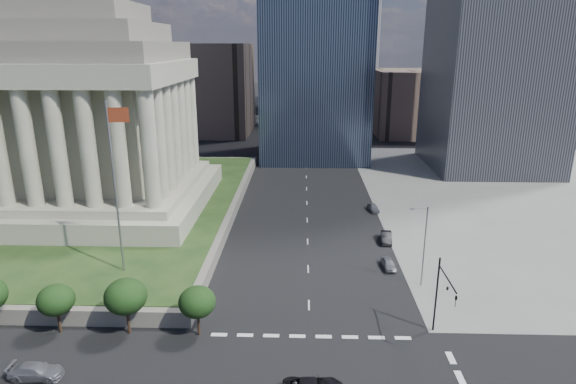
{
  "coord_description": "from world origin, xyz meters",
  "views": [
    {
      "loc": [
        -0.83,
        -27.33,
        27.64
      ],
      "look_at": [
        -2.33,
        20.44,
        12.97
      ],
      "focal_mm": 30.0,
      "sensor_mm": 36.0,
      "label": 1
    }
  ],
  "objects_px": {
    "street_lamp_north": "(423,242)",
    "parked_sedan_near": "(389,264)",
    "war_memorial": "(90,87)",
    "parked_sedan_mid": "(386,237)",
    "suv_grey": "(36,371)",
    "flagpole": "(116,180)",
    "traffic_signal_ne": "(443,292)",
    "parked_sedan_far": "(373,208)"
  },
  "relations": [
    {
      "from": "flagpole",
      "to": "parked_sedan_mid",
      "type": "height_order",
      "value": "flagpole"
    },
    {
      "from": "suv_grey",
      "to": "parked_sedan_far",
      "type": "relative_size",
      "value": 1.25
    },
    {
      "from": "war_memorial",
      "to": "street_lamp_north",
      "type": "height_order",
      "value": "war_memorial"
    },
    {
      "from": "war_memorial",
      "to": "flagpole",
      "type": "bearing_deg",
      "value": -63.11
    },
    {
      "from": "suv_grey",
      "to": "parked_sedan_mid",
      "type": "distance_m",
      "value": 47.07
    },
    {
      "from": "parked_sedan_mid",
      "to": "parked_sedan_near",
      "type": "bearing_deg",
      "value": -91.34
    },
    {
      "from": "street_lamp_north",
      "to": "parked_sedan_mid",
      "type": "xyz_separation_m",
      "value": [
        -1.83,
        13.32,
        -4.96
      ]
    },
    {
      "from": "war_memorial",
      "to": "flagpole",
      "type": "xyz_separation_m",
      "value": [
        12.17,
        -24.0,
        -8.29
      ]
    },
    {
      "from": "street_lamp_north",
      "to": "parked_sedan_far",
      "type": "relative_size",
      "value": 2.71
    },
    {
      "from": "flagpole",
      "to": "traffic_signal_ne",
      "type": "bearing_deg",
      "value": -16.71
    },
    {
      "from": "flagpole",
      "to": "parked_sedan_mid",
      "type": "distance_m",
      "value": 38.34
    },
    {
      "from": "flagpole",
      "to": "suv_grey",
      "type": "bearing_deg",
      "value": -96.35
    },
    {
      "from": "parked_sedan_near",
      "to": "war_memorial",
      "type": "bearing_deg",
      "value": 153.45
    },
    {
      "from": "parked_sedan_near",
      "to": "parked_sedan_far",
      "type": "xyz_separation_m",
      "value": [
        1.14,
        22.35,
        0.0
      ]
    },
    {
      "from": "war_memorial",
      "to": "parked_sedan_far",
      "type": "distance_m",
      "value": 50.17
    },
    {
      "from": "flagpole",
      "to": "parked_sedan_far",
      "type": "bearing_deg",
      "value": 39.92
    },
    {
      "from": "war_memorial",
      "to": "parked_sedan_mid",
      "type": "bearing_deg",
      "value": -12.01
    },
    {
      "from": "flagpole",
      "to": "parked_sedan_far",
      "type": "xyz_separation_m",
      "value": [
        33.33,
        27.89,
        -12.49
      ]
    },
    {
      "from": "street_lamp_north",
      "to": "suv_grey",
      "type": "height_order",
      "value": "street_lamp_north"
    },
    {
      "from": "traffic_signal_ne",
      "to": "parked_sedan_far",
      "type": "distance_m",
      "value": 38.49
    },
    {
      "from": "parked_sedan_near",
      "to": "parked_sedan_mid",
      "type": "xyz_separation_m",
      "value": [
        1.14,
        8.78,
        0.07
      ]
    },
    {
      "from": "war_memorial",
      "to": "parked_sedan_near",
      "type": "xyz_separation_m",
      "value": [
        44.36,
        -18.46,
        -20.77
      ]
    },
    {
      "from": "flagpole",
      "to": "street_lamp_north",
      "type": "relative_size",
      "value": 2.0
    },
    {
      "from": "flagpole",
      "to": "suv_grey",
      "type": "distance_m",
      "value": 21.09
    },
    {
      "from": "parked_sedan_mid",
      "to": "parked_sedan_far",
      "type": "distance_m",
      "value": 13.57
    },
    {
      "from": "flagpole",
      "to": "traffic_signal_ne",
      "type": "distance_m",
      "value": 36.69
    },
    {
      "from": "traffic_signal_ne",
      "to": "parked_sedan_far",
      "type": "xyz_separation_m",
      "value": [
        -1.0,
        38.2,
        -4.62
      ]
    },
    {
      "from": "parked_sedan_near",
      "to": "parked_sedan_far",
      "type": "height_order",
      "value": "parked_sedan_far"
    },
    {
      "from": "war_memorial",
      "to": "traffic_signal_ne",
      "type": "bearing_deg",
      "value": -36.42
    },
    {
      "from": "flagpole",
      "to": "traffic_signal_ne",
      "type": "height_order",
      "value": "flagpole"
    },
    {
      "from": "war_memorial",
      "to": "traffic_signal_ne",
      "type": "distance_m",
      "value": 60.0
    },
    {
      "from": "parked_sedan_mid",
      "to": "parked_sedan_far",
      "type": "bearing_deg",
      "value": 96.05
    },
    {
      "from": "flagpole",
      "to": "suv_grey",
      "type": "xyz_separation_m",
      "value": [
        -1.88,
        -16.92,
        -12.44
      ]
    },
    {
      "from": "flagpole",
      "to": "traffic_signal_ne",
      "type": "xyz_separation_m",
      "value": [
        34.33,
        -10.3,
        -7.86
      ]
    },
    {
      "from": "war_memorial",
      "to": "parked_sedan_mid",
      "type": "distance_m",
      "value": 50.92
    },
    {
      "from": "parked_sedan_far",
      "to": "suv_grey",
      "type": "bearing_deg",
      "value": -136.55
    },
    {
      "from": "war_memorial",
      "to": "parked_sedan_near",
      "type": "height_order",
      "value": "war_memorial"
    },
    {
      "from": "street_lamp_north",
      "to": "parked_sedan_near",
      "type": "distance_m",
      "value": 7.4
    },
    {
      "from": "flagpole",
      "to": "street_lamp_north",
      "type": "distance_m",
      "value": 35.95
    },
    {
      "from": "suv_grey",
      "to": "parked_sedan_far",
      "type": "height_order",
      "value": "suv_grey"
    },
    {
      "from": "traffic_signal_ne",
      "to": "war_memorial",
      "type": "bearing_deg",
      "value": 143.58
    },
    {
      "from": "street_lamp_north",
      "to": "parked_sedan_mid",
      "type": "relative_size",
      "value": 2.35
    }
  ]
}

